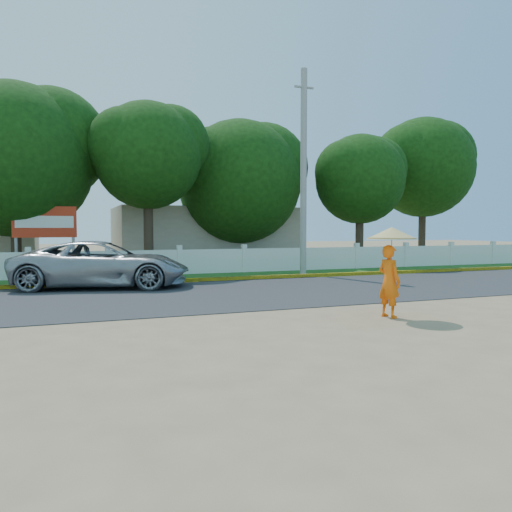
{
  "coord_description": "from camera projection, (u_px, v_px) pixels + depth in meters",
  "views": [
    {
      "loc": [
        -4.75,
        -10.2,
        2.02
      ],
      "look_at": [
        0.0,
        2.0,
        1.3
      ],
      "focal_mm": 35.0,
      "sensor_mm": 36.0,
      "label": 1
    }
  ],
  "objects": [
    {
      "name": "fence",
      "position": [
        179.0,
        262.0,
        21.71
      ],
      "size": [
        40.0,
        0.1,
        1.1
      ],
      "primitive_type": "cube",
      "color": "silver",
      "rests_on": "ground"
    },
    {
      "name": "monk_with_parasol",
      "position": [
        390.0,
        259.0,
        11.3
      ],
      "size": [
        1.13,
        1.13,
        2.06
      ],
      "color": "#FF610D",
      "rests_on": "ground"
    },
    {
      "name": "tree_row",
      "position": [
        206.0,
        170.0,
        25.21
      ],
      "size": [
        36.43,
        7.85,
        8.91
      ],
      "color": "#473828",
      "rests_on": "ground"
    },
    {
      "name": "ground",
      "position": [
        288.0,
        318.0,
        11.32
      ],
      "size": [
        120.0,
        120.0,
        0.0
      ],
      "primitive_type": "plane",
      "color": "#9E8460",
      "rests_on": "ground"
    },
    {
      "name": "billboard",
      "position": [
        45.0,
        226.0,
        20.69
      ],
      "size": [
        2.5,
        0.13,
        2.95
      ],
      "color": "gray",
      "rests_on": "ground"
    },
    {
      "name": "building_near",
      "position": [
        204.0,
        236.0,
        29.07
      ],
      "size": [
        10.0,
        6.0,
        3.2
      ],
      "primitive_type": "cube",
      "color": "#B7AD99",
      "rests_on": "ground"
    },
    {
      "name": "road",
      "position": [
        227.0,
        293.0,
        15.51
      ],
      "size": [
        60.0,
        7.0,
        0.02
      ],
      "primitive_type": "cube",
      "color": "#38383A",
      "rests_on": "ground"
    },
    {
      "name": "utility_pole",
      "position": [
        304.0,
        173.0,
        21.64
      ],
      "size": [
        0.28,
        0.28,
        8.9
      ],
      "primitive_type": "cylinder",
      "color": "gray",
      "rests_on": "ground"
    },
    {
      "name": "curb",
      "position": [
        198.0,
        280.0,
        18.81
      ],
      "size": [
        40.0,
        0.18,
        0.16
      ],
      "primitive_type": "cube",
      "color": "yellow",
      "rests_on": "ground"
    },
    {
      "name": "grass_verge",
      "position": [
        187.0,
        278.0,
        20.39
      ],
      "size": [
        60.0,
        3.5,
        0.03
      ],
      "primitive_type": "cube",
      "color": "#2D601E",
      "rests_on": "ground"
    },
    {
      "name": "vehicle",
      "position": [
        103.0,
        264.0,
        16.95
      ],
      "size": [
        6.26,
        4.01,
        1.61
      ],
      "primitive_type": "imported",
      "rotation": [
        0.0,
        0.0,
        1.32
      ],
      "color": "#9EA0A6",
      "rests_on": "ground"
    }
  ]
}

